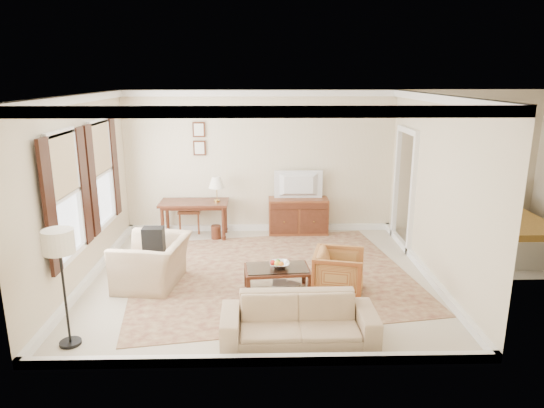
{
  "coord_description": "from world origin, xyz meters",
  "views": [
    {
      "loc": [
        0.02,
        -7.3,
        3.19
      ],
      "look_at": [
        0.2,
        0.3,
        1.15
      ],
      "focal_mm": 32.0,
      "sensor_mm": 36.0,
      "label": 1
    }
  ],
  "objects_px": {
    "sideboard": "(298,216)",
    "club_armchair": "(152,254)",
    "writing_desk": "(194,207)",
    "striped_armchair": "(339,270)",
    "coffee_table": "(277,273)",
    "sofa": "(299,313)",
    "tv": "(299,176)"
  },
  "relations": [
    {
      "from": "tv",
      "to": "striped_armchair",
      "type": "bearing_deg",
      "value": 97.81
    },
    {
      "from": "writing_desk",
      "to": "coffee_table",
      "type": "bearing_deg",
      "value": -59.25
    },
    {
      "from": "club_armchair",
      "to": "sideboard",
      "type": "bearing_deg",
      "value": 143.53
    },
    {
      "from": "tv",
      "to": "coffee_table",
      "type": "height_order",
      "value": "tv"
    },
    {
      "from": "tv",
      "to": "coffee_table",
      "type": "distance_m",
      "value": 2.98
    },
    {
      "from": "writing_desk",
      "to": "striped_armchair",
      "type": "xyz_separation_m",
      "value": [
        2.49,
        -2.68,
        -0.26
      ]
    },
    {
      "from": "coffee_table",
      "to": "sofa",
      "type": "height_order",
      "value": "sofa"
    },
    {
      "from": "sofa",
      "to": "striped_armchair",
      "type": "bearing_deg",
      "value": 61.36
    },
    {
      "from": "writing_desk",
      "to": "club_armchair",
      "type": "height_order",
      "value": "club_armchair"
    },
    {
      "from": "writing_desk",
      "to": "club_armchair",
      "type": "distance_m",
      "value": 2.32
    },
    {
      "from": "striped_armchair",
      "to": "sofa",
      "type": "xyz_separation_m",
      "value": [
        -0.7,
        -1.33,
        0.0
      ]
    },
    {
      "from": "writing_desk",
      "to": "tv",
      "type": "height_order",
      "value": "tv"
    },
    {
      "from": "sideboard",
      "to": "coffee_table",
      "type": "relative_size",
      "value": 1.2
    },
    {
      "from": "coffee_table",
      "to": "club_armchair",
      "type": "xyz_separation_m",
      "value": [
        -1.93,
        0.35,
        0.19
      ]
    },
    {
      "from": "writing_desk",
      "to": "club_armchair",
      "type": "bearing_deg",
      "value": -98.9
    },
    {
      "from": "tv",
      "to": "coffee_table",
      "type": "relative_size",
      "value": 0.93
    },
    {
      "from": "coffee_table",
      "to": "club_armchair",
      "type": "relative_size",
      "value": 0.88
    },
    {
      "from": "sideboard",
      "to": "coffee_table",
      "type": "distance_m",
      "value": 2.86
    },
    {
      "from": "sideboard",
      "to": "club_armchair",
      "type": "height_order",
      "value": "club_armchair"
    },
    {
      "from": "coffee_table",
      "to": "tv",
      "type": "bearing_deg",
      "value": 79.28
    },
    {
      "from": "tv",
      "to": "sofa",
      "type": "bearing_deg",
      "value": 85.73
    },
    {
      "from": "tv",
      "to": "club_armchair",
      "type": "distance_m",
      "value": 3.54
    },
    {
      "from": "coffee_table",
      "to": "club_armchair",
      "type": "height_order",
      "value": "club_armchair"
    },
    {
      "from": "tv",
      "to": "striped_armchair",
      "type": "distance_m",
      "value": 2.98
    },
    {
      "from": "club_armchair",
      "to": "coffee_table",
      "type": "bearing_deg",
      "value": 88.22
    },
    {
      "from": "writing_desk",
      "to": "sofa",
      "type": "distance_m",
      "value": 4.39
    },
    {
      "from": "club_armchair",
      "to": "sofa",
      "type": "height_order",
      "value": "club_armchair"
    },
    {
      "from": "coffee_table",
      "to": "sofa",
      "type": "distance_m",
      "value": 1.38
    },
    {
      "from": "writing_desk",
      "to": "striped_armchair",
      "type": "relative_size",
      "value": 1.84
    },
    {
      "from": "tv",
      "to": "sideboard",
      "type": "bearing_deg",
      "value": -90.0
    },
    {
      "from": "coffee_table",
      "to": "club_armchair",
      "type": "bearing_deg",
      "value": 169.8
    },
    {
      "from": "striped_armchair",
      "to": "sofa",
      "type": "distance_m",
      "value": 1.5
    }
  ]
}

